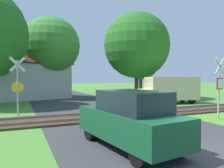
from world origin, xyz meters
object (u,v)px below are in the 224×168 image
parked_car (130,119)px  stop_sign_near (219,85)px  tree_far (141,61)px  mail_truck (170,89)px  tree_center (51,45)px  crossing_sign_far (18,83)px  house (25,79)px  tree_right (137,45)px

parked_car → stop_sign_near: bearing=11.3°
tree_far → mail_truck: tree_far is taller
tree_far → tree_center: (-12.02, -1.95, 1.10)m
crossing_sign_far → tree_far: bearing=37.4°
tree_far → parked_car: (-12.03, -19.60, -3.60)m
stop_sign_near → parked_car: size_ratio=0.76×
crossing_sign_far → house: (0.62, 10.99, 0.13)m
tree_center → parked_car: (-0.00, -17.65, -4.70)m
tree_far → tree_right: bearing=-124.5°
tree_center → parked_car: 18.26m
stop_sign_near → tree_far: 18.43m
house → mail_truck: size_ratio=1.88×
tree_far → tree_right: (-3.77, -5.49, 1.08)m
house → parked_car: 18.72m
stop_sign_near → crossing_sign_far: 10.99m
parked_car → tree_center: bearing=82.0°
crossing_sign_far → mail_truck: crossing_sign_far is taller
tree_right → parked_car: 17.00m
stop_sign_near → mail_truck: (2.22, 6.85, -0.56)m
house → mail_truck: house is taller
stop_sign_near → crossing_sign_far: size_ratio=0.95×
tree_center → tree_right: bearing=-23.2°
stop_sign_near → tree_far: (5.60, 17.35, 2.69)m
tree_center → tree_right: 8.98m
mail_truck → tree_center: bearing=56.0°
tree_center → mail_truck: 12.92m
crossing_sign_far → house: size_ratio=0.35×
tree_right → stop_sign_near: bearing=-98.8°
tree_center → mail_truck: tree_center is taller
crossing_sign_far → tree_right: tree_right is taller
tree_center → tree_far: bearing=9.2°
stop_sign_near → house: size_ratio=0.33×
tree_center → parked_car: size_ratio=2.05×
stop_sign_near → tree_far: size_ratio=0.45×
tree_far → tree_center: bearing=-170.8°
tree_right → crossing_sign_far: bearing=-150.1°
parked_car → tree_right: bearing=51.7°
parked_car → tree_far: bearing=50.5°
parked_car → mail_truck: bearing=38.5°
crossing_sign_far → tree_center: (3.22, 10.14, 3.72)m
tree_far → parked_car: tree_far is taller
tree_center → tree_right: tree_right is taller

